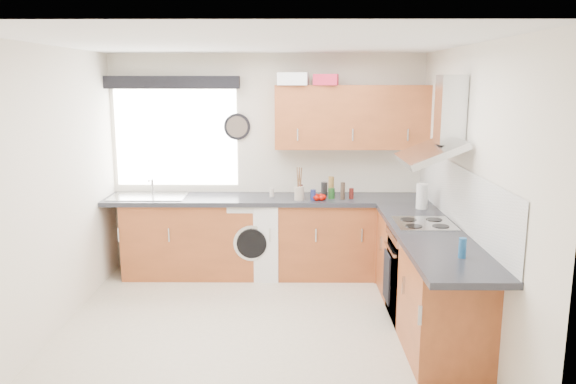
{
  "coord_description": "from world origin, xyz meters",
  "views": [
    {
      "loc": [
        0.29,
        -4.67,
        2.21
      ],
      "look_at": [
        0.25,
        0.85,
        1.1
      ],
      "focal_mm": 35.0,
      "sensor_mm": 36.0,
      "label": 1
    }
  ],
  "objects_px": {
    "extractor_hood": "(440,130)",
    "upper_cabinets": "(351,117)",
    "oven": "(422,275)",
    "washing_machine": "(254,236)"
  },
  "relations": [
    {
      "from": "washing_machine",
      "to": "upper_cabinets",
      "type": "bearing_deg",
      "value": 9.22
    },
    {
      "from": "oven",
      "to": "upper_cabinets",
      "type": "bearing_deg",
      "value": 112.54
    },
    {
      "from": "oven",
      "to": "extractor_hood",
      "type": "xyz_separation_m",
      "value": [
        0.1,
        -0.0,
        1.34
      ]
    },
    {
      "from": "extractor_hood",
      "to": "upper_cabinets",
      "type": "distance_m",
      "value": 1.48
    },
    {
      "from": "extractor_hood",
      "to": "upper_cabinets",
      "type": "xyz_separation_m",
      "value": [
        -0.65,
        1.33,
        0.03
      ]
    },
    {
      "from": "extractor_hood",
      "to": "oven",
      "type": "bearing_deg",
      "value": 180.0
    },
    {
      "from": "oven",
      "to": "extractor_hood",
      "type": "relative_size",
      "value": 1.09
    },
    {
      "from": "extractor_hood",
      "to": "washing_machine",
      "type": "height_order",
      "value": "extractor_hood"
    },
    {
      "from": "oven",
      "to": "extractor_hood",
      "type": "bearing_deg",
      "value": -0.0
    },
    {
      "from": "oven",
      "to": "washing_machine",
      "type": "bearing_deg",
      "value": 143.52
    }
  ]
}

